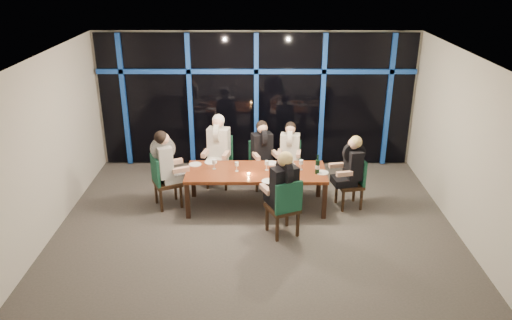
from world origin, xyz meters
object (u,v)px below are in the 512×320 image
at_px(chair_far_right, 290,160).
at_px(chair_near_mid, 285,205).
at_px(diner_far_right, 290,145).
at_px(water_pitcher, 292,170).
at_px(chair_far_mid, 261,161).
at_px(diner_near_mid, 283,181).
at_px(diner_end_left, 166,158).
at_px(chair_end_right, 354,180).
at_px(chair_end_left, 162,179).
at_px(diner_far_mid, 263,145).
at_px(chair_far_left, 220,158).
at_px(diner_end_right, 351,162).
at_px(diner_far_left, 218,141).
at_px(wine_bottle, 317,166).
at_px(dining_table, 256,174).

xyz_separation_m(chair_far_right, chair_near_mid, (-0.21, -2.13, 0.07)).
height_order(diner_far_right, water_pitcher, diner_far_right).
xyz_separation_m(chair_far_mid, diner_near_mid, (0.35, -1.95, 0.46)).
xyz_separation_m(diner_end_left, diner_near_mid, (2.13, -1.03, 0.01)).
bearing_deg(chair_end_right, chair_far_mid, -129.50).
height_order(chair_end_left, diner_far_mid, diner_far_mid).
relative_size(diner_far_mid, diner_near_mid, 0.92).
height_order(chair_far_left, water_pitcher, chair_far_left).
relative_size(chair_far_right, diner_near_mid, 0.91).
height_order(chair_far_right, diner_far_right, diner_far_right).
distance_m(chair_far_left, chair_far_right, 1.45).
distance_m(chair_far_left, diner_far_mid, 0.96).
relative_size(diner_far_mid, diner_far_right, 1.04).
height_order(chair_far_left, diner_end_right, diner_end_right).
height_order(chair_near_mid, diner_end_left, diner_end_left).
bearing_deg(diner_near_mid, chair_far_left, -83.74).
bearing_deg(diner_far_mid, diner_far_left, 157.68).
xyz_separation_m(diner_far_left, wine_bottle, (1.89, -1.07, -0.11)).
distance_m(diner_far_mid, diner_end_left, 1.99).
relative_size(chair_far_mid, diner_far_mid, 1.03).
xyz_separation_m(chair_near_mid, wine_bottle, (0.63, 0.95, 0.30)).
bearing_deg(chair_far_right, diner_near_mid, -88.47).
height_order(chair_far_mid, water_pitcher, chair_far_mid).
bearing_deg(chair_near_mid, diner_end_right, -164.17).
distance_m(chair_end_left, diner_far_right, 2.65).
relative_size(diner_far_right, diner_end_right, 0.96).
relative_size(dining_table, diner_far_left, 2.55).
height_order(diner_far_mid, water_pitcher, diner_far_mid).
height_order(dining_table, chair_near_mid, chair_near_mid).
height_order(dining_table, diner_end_left, diner_end_left).
xyz_separation_m(chair_far_mid, wine_bottle, (1.02, -1.08, 0.35)).
relative_size(dining_table, chair_far_mid, 2.68).
bearing_deg(chair_far_right, chair_far_left, -170.49).
height_order(chair_end_left, diner_far_left, diner_far_left).
distance_m(diner_end_left, water_pitcher, 2.35).
relative_size(chair_far_left, diner_end_left, 1.03).
height_order(chair_far_mid, chair_near_mid, chair_near_mid).
bearing_deg(chair_end_left, diner_far_right, -93.21).
bearing_deg(diner_end_left, chair_far_left, -68.24).
xyz_separation_m(chair_far_left, chair_end_right, (2.60, -0.99, -0.04)).
relative_size(chair_far_right, wine_bottle, 2.54).
distance_m(dining_table, diner_near_mid, 1.13).
relative_size(dining_table, diner_end_right, 2.74).
xyz_separation_m(diner_far_right, wine_bottle, (0.44, -1.11, 0.00)).
distance_m(chair_end_right, water_pitcher, 1.26).
xyz_separation_m(dining_table, wine_bottle, (1.12, -0.12, 0.21)).
distance_m(chair_far_mid, chair_end_left, 2.09).
xyz_separation_m(chair_far_left, wine_bottle, (1.87, -1.15, 0.31)).
xyz_separation_m(chair_far_right, water_pitcher, (-0.05, -1.26, 0.34)).
bearing_deg(diner_far_mid, diner_far_right, -7.82).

